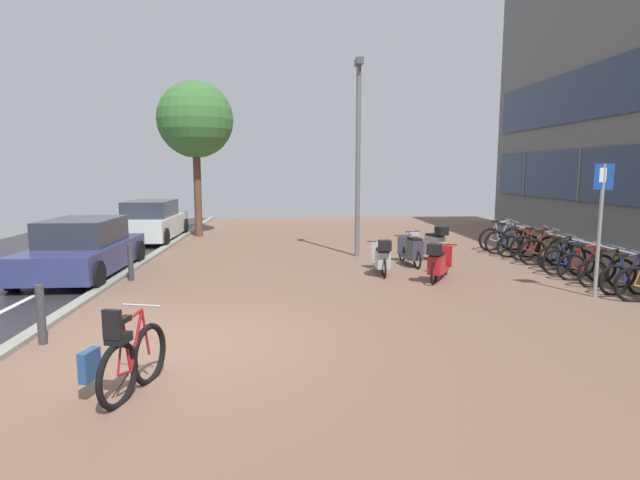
{
  "coord_description": "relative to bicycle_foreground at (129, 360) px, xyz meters",
  "views": [
    {
      "loc": [
        1.51,
        -7.33,
        2.52
      ],
      "look_at": [
        2.14,
        1.98,
        1.24
      ],
      "focal_mm": 28.59,
      "sensor_mm": 36.0,
      "label": 1
    }
  ],
  "objects": [
    {
      "name": "ground",
      "position": [
        1.7,
        1.7,
        -0.42
      ],
      "size": [
        21.0,
        40.0,
        0.13
      ],
      "color": "#2A2629"
    },
    {
      "name": "bicycle_foreground",
      "position": [
        0.0,
        0.0,
        0.0
      ],
      "size": [
        0.8,
        1.36,
        1.11
      ],
      "color": "black",
      "rests_on": "ground"
    },
    {
      "name": "bicycle_rack_01",
      "position": [
        8.72,
        4.07,
        -0.07
      ],
      "size": [
        1.26,
        0.48,
        0.92
      ],
      "color": "black",
      "rests_on": "ground"
    },
    {
      "name": "bicycle_rack_02",
      "position": [
        8.69,
        4.72,
        -0.07
      ],
      "size": [
        1.29,
        0.48,
        0.93
      ],
      "color": "black",
      "rests_on": "ground"
    },
    {
      "name": "bicycle_rack_03",
      "position": [
        8.62,
        5.37,
        -0.07
      ],
      "size": [
        1.27,
        0.47,
        0.93
      ],
      "color": "black",
      "rests_on": "ground"
    },
    {
      "name": "bicycle_rack_04",
      "position": [
        8.58,
        6.02,
        -0.07
      ],
      "size": [
        1.25,
        0.48,
        0.93
      ],
      "color": "black",
      "rests_on": "ground"
    },
    {
      "name": "bicycle_rack_05",
      "position": [
        8.77,
        6.67,
        -0.06
      ],
      "size": [
        1.3,
        0.48,
        0.94
      ],
      "color": "black",
      "rests_on": "ground"
    },
    {
      "name": "bicycle_rack_06",
      "position": [
        8.69,
        7.32,
        -0.04
      ],
      "size": [
        1.41,
        0.48,
        1.03
      ],
      "color": "black",
      "rests_on": "ground"
    },
    {
      "name": "bicycle_rack_07",
      "position": [
        8.75,
        7.97,
        -0.04
      ],
      "size": [
        1.43,
        0.48,
        1.03
      ],
      "color": "black",
      "rests_on": "ground"
    },
    {
      "name": "bicycle_rack_08",
      "position": [
        8.55,
        8.62,
        -0.06
      ],
      "size": [
        1.3,
        0.48,
        0.96
      ],
      "color": "black",
      "rests_on": "ground"
    },
    {
      "name": "bicycle_rack_09",
      "position": [
        8.51,
        9.27,
        -0.04
      ],
      "size": [
        1.42,
        0.48,
        1.02
      ],
      "color": "black",
      "rests_on": "ground"
    },
    {
      "name": "bicycle_rack_10",
      "position": [
        8.59,
        9.92,
        -0.04
      ],
      "size": [
        1.45,
        0.48,
        1.03
      ],
      "color": "black",
      "rests_on": "ground"
    },
    {
      "name": "scooter_near",
      "position": [
        5.87,
        8.36,
        0.06
      ],
      "size": [
        0.92,
        1.7,
        1.02
      ],
      "color": "black",
      "rests_on": "ground"
    },
    {
      "name": "scooter_mid",
      "position": [
        5.25,
        5.61,
        0.03
      ],
      "size": [
        1.02,
        1.53,
        0.95
      ],
      "color": "black",
      "rests_on": "ground"
    },
    {
      "name": "scooter_far",
      "position": [
        4.1,
        6.42,
        0.02
      ],
      "size": [
        0.52,
        1.69,
        0.92
      ],
      "color": "black",
      "rests_on": "ground"
    },
    {
      "name": "scooter_extra",
      "position": [
        5.12,
        7.52,
        0.01
      ],
      "size": [
        0.54,
        1.68,
        0.8
      ],
      "color": "black",
      "rests_on": "ground"
    },
    {
      "name": "parked_car_near",
      "position": [
        -3.09,
        6.81,
        0.24
      ],
      "size": [
        1.91,
        4.13,
        1.37
      ],
      "color": "navy",
      "rests_on": "ground"
    },
    {
      "name": "parked_car_far",
      "position": [
        -3.06,
        13.05,
        0.28
      ],
      "size": [
        1.87,
        4.36,
        1.44
      ],
      "color": "silver",
      "rests_on": "ground"
    },
    {
      "name": "parking_sign",
      "position": [
        7.95,
        3.93,
        1.23
      ],
      "size": [
        0.4,
        0.07,
        2.65
      ],
      "color": "gray",
      "rests_on": "ground"
    },
    {
      "name": "lamp_post",
      "position": [
        3.88,
        9.15,
        2.74
      ],
      "size": [
        0.2,
        0.52,
        5.64
      ],
      "color": "slate",
      "rests_on": "ground"
    },
    {
      "name": "street_tree",
      "position": [
        -1.56,
        14.1,
        3.97
      ],
      "size": [
        2.83,
        2.83,
        5.81
      ],
      "color": "brown",
      "rests_on": "ground"
    },
    {
      "name": "bollard_near",
      "position": [
        -1.78,
        1.79,
        0.04
      ],
      "size": [
        0.12,
        0.12,
        0.88
      ],
      "color": "#38383D",
      "rests_on": "ground"
    },
    {
      "name": "bollard_far",
      "position": [
        -1.78,
        6.12,
        0.04
      ],
      "size": [
        0.12,
        0.12,
        0.86
      ],
      "color": "#38383D",
      "rests_on": "ground"
    }
  ]
}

